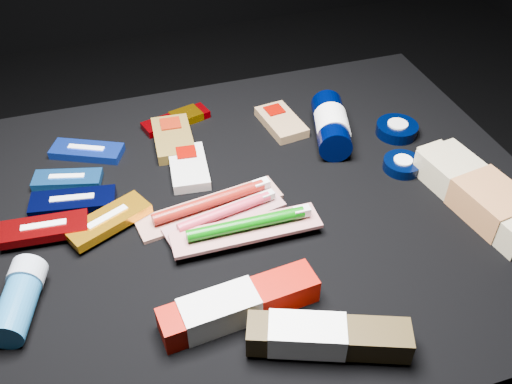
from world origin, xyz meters
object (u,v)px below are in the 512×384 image
object	(u,v)px
toothpaste_carton_red	(233,307)
deodorant_stick	(19,299)
lotion_bottle	(331,125)
bodywash_bottle	(481,196)

from	to	relation	value
toothpaste_carton_red	deodorant_stick	bearing A→B (deg)	154.64
lotion_bottle	deodorant_stick	size ratio (longest dim) A/B	1.51
deodorant_stick	toothpaste_carton_red	size ratio (longest dim) A/B	0.58
bodywash_bottle	deodorant_stick	distance (m)	0.70
deodorant_stick	toothpaste_carton_red	xyz separation A→B (m)	(0.27, -0.10, -0.00)
lotion_bottle	bodywash_bottle	xyz separation A→B (m)	(0.15, -0.25, -0.01)
lotion_bottle	bodywash_bottle	distance (m)	0.29
lotion_bottle	toothpaste_carton_red	size ratio (longest dim) A/B	0.88
bodywash_bottle	deodorant_stick	world-z (taller)	same
lotion_bottle	toothpaste_carton_red	xyz separation A→B (m)	(-0.28, -0.33, -0.01)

